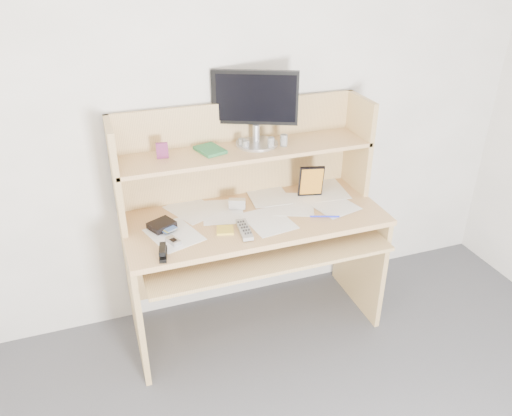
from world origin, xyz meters
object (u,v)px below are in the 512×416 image
object	(u,v)px
game_case	(311,181)
monitor	(255,106)
desk	(250,218)
keyboard	(271,235)
tv_remote	(244,230)

from	to	relation	value
game_case	monitor	distance (m)	0.54
game_case	monitor	bearing A→B (deg)	172.83
desk	keyboard	world-z (taller)	desk
keyboard	game_case	distance (m)	0.41
desk	keyboard	xyz separation A→B (m)	(0.07, -0.17, -0.03)
desk	game_case	size ratio (longest dim) A/B	7.11
monitor	desk	bearing A→B (deg)	-96.88
desk	game_case	world-z (taller)	desk
desk	tv_remote	bearing A→B (deg)	-115.03
desk	keyboard	size ratio (longest dim) A/B	3.27
monitor	tv_remote	bearing A→B (deg)	-93.36
game_case	desk	bearing A→B (deg)	-163.64
keyboard	monitor	xyz separation A→B (m)	(0.01, 0.30, 0.63)
keyboard	tv_remote	bearing A→B (deg)	-161.37
tv_remote	monitor	xyz separation A→B (m)	(0.18, 0.36, 0.53)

